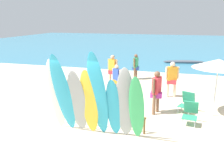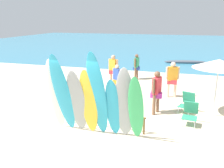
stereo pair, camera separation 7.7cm
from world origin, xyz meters
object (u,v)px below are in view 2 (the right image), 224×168
Objects in this scene: surfboard_rack at (100,115)px; surfboard_white_0 at (56,95)px; surfboard_teal_4 at (97,96)px; surfboard_green_7 at (136,109)px; beach_umbrella at (219,64)px; beachgoer_near_rack at (117,77)px; surfboard_yellow_3 at (89,103)px; beach_chair_blue at (187,102)px; beachgoer_midbeach at (113,68)px; beachgoer_strolling at (136,65)px; beachgoer_photographing at (157,90)px; surfboard_grey_2 at (77,102)px; beachgoer_by_water at (172,77)px; distant_boat at (185,62)px; surfboard_grey_6 at (125,104)px; beach_chair_red at (190,112)px; surfboard_teal_1 at (63,94)px; surfboard_teal_5 at (113,108)px.

surfboard_rack is 1.21× the size of surfboard_white_0.
surfboard_teal_4 reaches higher than surfboard_white_0.
beach_umbrella is (2.50, 2.84, 0.98)m from surfboard_green_7.
surfboard_green_7 is 1.49× the size of beachgoer_near_rack.
surfboard_yellow_3 reaches higher than beach_chair_blue.
beach_chair_blue is at bearing -15.12° from beachgoer_midbeach.
surfboard_teal_4 reaches higher than beach_umbrella.
beachgoer_near_rack is at bearing 93.67° from surfboard_yellow_3.
surfboard_yellow_3 is 6.07m from beachgoer_midbeach.
beachgoer_strolling is at bearing 100.72° from surfboard_green_7.
beachgoer_photographing is (0.33, 2.50, -0.09)m from surfboard_green_7.
surfboard_teal_4 is (0.71, -0.05, 0.29)m from surfboard_grey_2.
beach_chair_blue is (1.52, 2.96, -0.64)m from surfboard_green_7.
beachgoer_by_water is (3.26, -1.26, -0.00)m from beachgoer_midbeach.
beach_chair_blue reaches higher than surfboard_rack.
surfboard_white_0 reaches higher than distant_boat.
surfboard_yellow_3 is 4.27m from beach_chair_blue.
surfboard_teal_4 is 3.46× the size of beach_chair_blue.
surfboard_teal_4 is at bearing -178.80° from surfboard_grey_6.
surfboard_rack is 1.57m from surfboard_green_7.
surfboard_grey_2 is at bearing -8.65° from surfboard_white_0.
beach_chair_blue is (3.96, -3.06, -0.55)m from beachgoer_midbeach.
beachgoer_strolling is 0.91× the size of beachgoer_photographing.
surfboard_yellow_3 is at bearing -134.81° from beachgoer_by_water.
surfboard_yellow_3 reaches higher than beachgoer_photographing.
beach_chair_red is (4.28, 1.81, -0.82)m from surfboard_white_0.
surfboard_teal_1 is 1.14m from surfboard_teal_4.
surfboard_teal_1 is 0.83× the size of distant_boat.
beach_umbrella is at bearing -84.62° from distant_boat.
beachgoer_midbeach is 3.49m from beachgoer_by_water.
surfboard_rack is at bearing -119.51° from beach_chair_blue.
surfboard_teal_1 reaches higher than beach_chair_blue.
distant_boat is (3.86, 8.22, -0.87)m from beachgoer_midbeach.
distant_boat is (-0.09, 11.28, -0.31)m from beach_chair_blue.
surfboard_teal_1 is 3.73m from beachgoer_photographing.
beach_umbrella is (5.16, 2.78, 0.80)m from surfboard_white_0.
surfboard_white_0 is at bearing -177.85° from surfboard_teal_4.
beach_chair_red is 2.09m from beach_umbrella.
surfboard_rack is 1.03m from surfboard_grey_2.
beachgoer_by_water is 0.50× the size of distant_boat.
beachgoer_strolling is at bearing 95.91° from surfboard_teal_5.
beachgoer_by_water is 2.01m from beach_chair_blue.
surfboard_rack is at bearing 41.89° from surfboard_grey_2.
beachgoer_photographing is 2.09× the size of beach_chair_red.
surfboard_teal_5 reaches higher than beachgoer_midbeach.
beach_chair_red is at bearing 49.09° from surfboard_green_7.
beachgoer_photographing is (2.22, 2.50, -0.12)m from surfboard_grey_2.
surfboard_yellow_3 reaches higher than beachgoer_near_rack.
surfboard_teal_5 is 1.35× the size of beachgoer_near_rack.
surfboard_teal_4 reaches higher than beachgoer_photographing.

